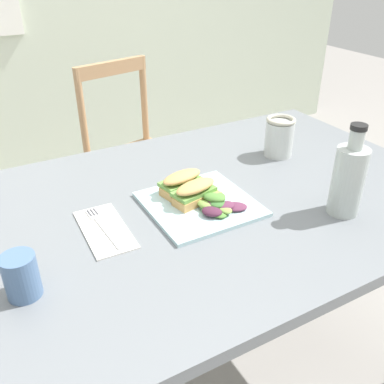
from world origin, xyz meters
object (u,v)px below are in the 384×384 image
object	(u,v)px
dining_table	(208,235)
sandwich_half_front	(195,192)
mason_jar_iced_tea	(279,139)
plate_lunch	(200,204)
bottle_cold_brew	(347,183)
chair_wooden_far	(135,157)
fork_on_napkin	(102,225)
sandwich_half_back	(182,182)
cup_extra_side	(21,276)

from	to	relation	value
dining_table	sandwich_half_front	size ratio (longest dim) A/B	10.64
sandwich_half_front	mason_jar_iced_tea	xyz separation A→B (m)	(0.38, 0.14, 0.02)
plate_lunch	bottle_cold_brew	bearing A→B (deg)	-33.57
mason_jar_iced_tea	chair_wooden_far	bearing A→B (deg)	102.83
fork_on_napkin	dining_table	bearing A→B (deg)	-1.16
plate_lunch	fork_on_napkin	size ratio (longest dim) A/B	1.40
fork_on_napkin	bottle_cold_brew	bearing A→B (deg)	-22.70
sandwich_half_back	bottle_cold_brew	xyz separation A→B (m)	(0.31, -0.26, 0.04)
chair_wooden_far	cup_extra_side	xyz separation A→B (m)	(-0.63, -1.05, 0.34)
plate_lunch	cup_extra_side	xyz separation A→B (m)	(-0.44, -0.11, 0.04)
chair_wooden_far	sandwich_half_back	distance (m)	0.95
sandwich_half_back	plate_lunch	bearing A→B (deg)	-79.17
dining_table	mason_jar_iced_tea	bearing A→B (deg)	20.30
dining_table	mason_jar_iced_tea	distance (m)	0.39
plate_lunch	sandwich_half_front	xyz separation A→B (m)	(-0.01, 0.01, 0.03)
sandwich_half_front	sandwich_half_back	bearing A→B (deg)	95.14
bottle_cold_brew	cup_extra_side	bearing A→B (deg)	173.83
sandwich_half_front	bottle_cold_brew	distance (m)	0.37
dining_table	sandwich_half_front	world-z (taller)	sandwich_half_front
plate_lunch	mason_jar_iced_tea	xyz separation A→B (m)	(0.37, 0.15, 0.05)
chair_wooden_far	plate_lunch	size ratio (longest dim) A/B	3.36
chair_wooden_far	mason_jar_iced_tea	bearing A→B (deg)	-77.17
chair_wooden_far	mason_jar_iced_tea	distance (m)	0.88
sandwich_half_front	bottle_cold_brew	size ratio (longest dim) A/B	0.55
dining_table	plate_lunch	world-z (taller)	plate_lunch
dining_table	fork_on_napkin	world-z (taller)	fork_on_napkin
mason_jar_iced_tea	plate_lunch	bearing A→B (deg)	-158.38
plate_lunch	cup_extra_side	distance (m)	0.46
dining_table	sandwich_half_back	distance (m)	0.18
chair_wooden_far	sandwich_half_back	bearing A→B (deg)	-103.14
bottle_cold_brew	plate_lunch	bearing A→B (deg)	146.43
plate_lunch	sandwich_half_back	bearing A→B (deg)	100.83
sandwich_half_back	cup_extra_side	xyz separation A→B (m)	(-0.43, -0.19, 0.01)
dining_table	fork_on_napkin	distance (m)	0.32
sandwich_half_front	mason_jar_iced_tea	bearing A→B (deg)	19.95
dining_table	plate_lunch	xyz separation A→B (m)	(-0.04, -0.03, 0.13)
dining_table	sandwich_half_back	size ratio (longest dim) A/B	10.64
mason_jar_iced_tea	bottle_cold_brew	bearing A→B (deg)	-102.32
sandwich_half_front	bottle_cold_brew	bearing A→B (deg)	-34.10
mason_jar_iced_tea	cup_extra_side	xyz separation A→B (m)	(-0.81, -0.26, -0.01)
chair_wooden_far	sandwich_half_back	size ratio (longest dim) A/B	6.98
bottle_cold_brew	cup_extra_side	size ratio (longest dim) A/B	2.57
plate_lunch	mason_jar_iced_tea	world-z (taller)	mason_jar_iced_tea
fork_on_napkin	sandwich_half_back	bearing A→B (deg)	9.60
chair_wooden_far	cup_extra_side	bearing A→B (deg)	-121.11
plate_lunch	cup_extra_side	bearing A→B (deg)	-165.53
sandwich_half_back	cup_extra_side	distance (m)	0.47
dining_table	bottle_cold_brew	distance (m)	0.39
dining_table	chair_wooden_far	bearing A→B (deg)	80.89
fork_on_napkin	mason_jar_iced_tea	xyz separation A→B (m)	(0.61, 0.11, 0.05)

